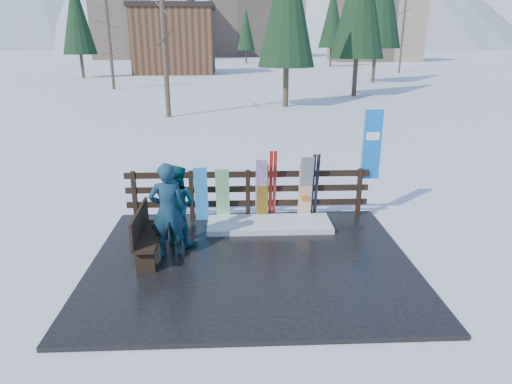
{
  "coord_description": "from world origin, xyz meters",
  "views": [
    {
      "loc": [
        -0.27,
        -7.8,
        4.01
      ],
      "look_at": [
        0.13,
        1.0,
        1.1
      ],
      "focal_mm": 32.0,
      "sensor_mm": 36.0,
      "label": 1
    }
  ],
  "objects_px": {
    "bench": "(146,232)",
    "snowboard_5": "(305,191)",
    "person_front": "(168,211)",
    "snowboard_1": "(223,195)",
    "snowboard_0": "(201,194)",
    "person_back": "(177,205)",
    "rental_flag": "(370,149)",
    "snowboard_4": "(306,188)",
    "snowboard_2": "(263,193)",
    "snowboard_3": "(261,190)"
  },
  "relations": [
    {
      "from": "bench",
      "to": "rental_flag",
      "type": "height_order",
      "value": "rental_flag"
    },
    {
      "from": "snowboard_1",
      "to": "person_back",
      "type": "xyz_separation_m",
      "value": [
        -0.87,
        -1.15,
        0.18
      ]
    },
    {
      "from": "snowboard_3",
      "to": "person_back",
      "type": "height_order",
      "value": "person_back"
    },
    {
      "from": "snowboard_3",
      "to": "person_front",
      "type": "relative_size",
      "value": 0.84
    },
    {
      "from": "rental_flag",
      "to": "snowboard_5",
      "type": "bearing_deg",
      "value": -169.71
    },
    {
      "from": "rental_flag",
      "to": "snowboard_3",
      "type": "bearing_deg",
      "value": -173.81
    },
    {
      "from": "snowboard_2",
      "to": "person_front",
      "type": "bearing_deg",
      "value": -137.36
    },
    {
      "from": "snowboard_4",
      "to": "person_front",
      "type": "height_order",
      "value": "person_front"
    },
    {
      "from": "snowboard_3",
      "to": "snowboard_4",
      "type": "relative_size",
      "value": 0.98
    },
    {
      "from": "snowboard_4",
      "to": "snowboard_1",
      "type": "bearing_deg",
      "value": 180.0
    },
    {
      "from": "snowboard_0",
      "to": "snowboard_1",
      "type": "height_order",
      "value": "snowboard_0"
    },
    {
      "from": "snowboard_1",
      "to": "snowboard_5",
      "type": "relative_size",
      "value": 0.93
    },
    {
      "from": "snowboard_3",
      "to": "rental_flag",
      "type": "xyz_separation_m",
      "value": [
        2.49,
        0.27,
        0.85
      ]
    },
    {
      "from": "bench",
      "to": "snowboard_3",
      "type": "xyz_separation_m",
      "value": [
        2.27,
        1.79,
        0.24
      ]
    },
    {
      "from": "snowboard_2",
      "to": "snowboard_3",
      "type": "relative_size",
      "value": 0.88
    },
    {
      "from": "snowboard_2",
      "to": "person_front",
      "type": "relative_size",
      "value": 0.74
    },
    {
      "from": "snowboard_0",
      "to": "snowboard_4",
      "type": "xyz_separation_m",
      "value": [
        2.37,
        0.0,
        0.11
      ]
    },
    {
      "from": "snowboard_5",
      "to": "person_front",
      "type": "height_order",
      "value": "person_front"
    },
    {
      "from": "snowboard_3",
      "to": "snowboard_2",
      "type": "bearing_deg",
      "value": -0.0
    },
    {
      "from": "bench",
      "to": "rental_flag",
      "type": "bearing_deg",
      "value": 23.39
    },
    {
      "from": "person_front",
      "to": "snowboard_5",
      "type": "bearing_deg",
      "value": -161.91
    },
    {
      "from": "snowboard_5",
      "to": "rental_flag",
      "type": "distance_m",
      "value": 1.76
    },
    {
      "from": "bench",
      "to": "person_front",
      "type": "bearing_deg",
      "value": 7.41
    },
    {
      "from": "rental_flag",
      "to": "person_back",
      "type": "xyz_separation_m",
      "value": [
        -4.24,
        -1.42,
        -0.78
      ]
    },
    {
      "from": "snowboard_5",
      "to": "person_front",
      "type": "distance_m",
      "value": 3.35
    },
    {
      "from": "bench",
      "to": "snowboard_5",
      "type": "xyz_separation_m",
      "value": [
        3.28,
        1.79,
        0.19
      ]
    },
    {
      "from": "snowboard_0",
      "to": "snowboard_3",
      "type": "bearing_deg",
      "value": 0.0
    },
    {
      "from": "bench",
      "to": "snowboard_5",
      "type": "bearing_deg",
      "value": 28.66
    },
    {
      "from": "bench",
      "to": "snowboard_0",
      "type": "xyz_separation_m",
      "value": [
        0.92,
        1.79,
        0.14
      ]
    },
    {
      "from": "snowboard_5",
      "to": "snowboard_0",
      "type": "bearing_deg",
      "value": -180.0
    },
    {
      "from": "snowboard_1",
      "to": "person_back",
      "type": "bearing_deg",
      "value": -127.09
    },
    {
      "from": "snowboard_1",
      "to": "person_front",
      "type": "bearing_deg",
      "value": -119.41
    },
    {
      "from": "snowboard_3",
      "to": "rental_flag",
      "type": "relative_size",
      "value": 0.6
    },
    {
      "from": "rental_flag",
      "to": "snowboard_4",
      "type": "bearing_deg",
      "value": -169.65
    },
    {
      "from": "snowboard_2",
      "to": "snowboard_3",
      "type": "bearing_deg",
      "value": 180.0
    },
    {
      "from": "snowboard_4",
      "to": "person_back",
      "type": "distance_m",
      "value": 2.99
    },
    {
      "from": "person_back",
      "to": "rental_flag",
      "type": "bearing_deg",
      "value": -136.26
    },
    {
      "from": "snowboard_2",
      "to": "snowboard_3",
      "type": "xyz_separation_m",
      "value": [
        -0.03,
        0.0,
        0.08
      ]
    },
    {
      "from": "snowboard_1",
      "to": "snowboard_4",
      "type": "xyz_separation_m",
      "value": [
        1.89,
        0.0,
        0.13
      ]
    },
    {
      "from": "snowboard_3",
      "to": "snowboard_5",
      "type": "height_order",
      "value": "snowboard_3"
    },
    {
      "from": "bench",
      "to": "snowboard_5",
      "type": "distance_m",
      "value": 3.74
    },
    {
      "from": "bench",
      "to": "snowboard_3",
      "type": "height_order",
      "value": "snowboard_3"
    },
    {
      "from": "bench",
      "to": "person_front",
      "type": "height_order",
      "value": "person_front"
    },
    {
      "from": "snowboard_1",
      "to": "rental_flag",
      "type": "bearing_deg",
      "value": 4.59
    },
    {
      "from": "snowboard_4",
      "to": "snowboard_5",
      "type": "height_order",
      "value": "snowboard_4"
    },
    {
      "from": "snowboard_2",
      "to": "snowboard_5",
      "type": "relative_size",
      "value": 0.96
    },
    {
      "from": "snowboard_4",
      "to": "rental_flag",
      "type": "relative_size",
      "value": 0.61
    },
    {
      "from": "snowboard_1",
      "to": "snowboard_2",
      "type": "height_order",
      "value": "snowboard_2"
    },
    {
      "from": "snowboard_4",
      "to": "person_front",
      "type": "bearing_deg",
      "value": -148.8
    },
    {
      "from": "person_front",
      "to": "snowboard_1",
      "type": "bearing_deg",
      "value": -132.61
    }
  ]
}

